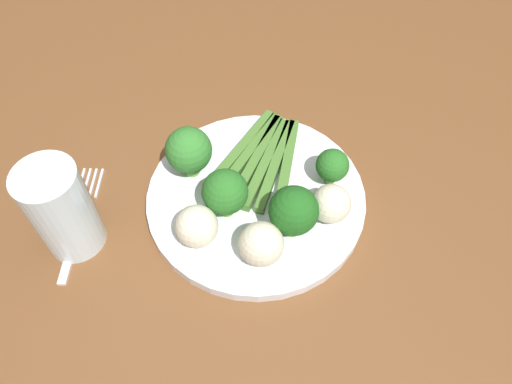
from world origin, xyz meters
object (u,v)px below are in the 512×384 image
at_px(broccoli_right, 294,211).
at_px(water_glass, 62,210).
at_px(broccoli_front, 189,151).
at_px(cauliflower_mid, 196,226).
at_px(cauliflower_edge, 331,204).
at_px(plate, 256,198).
at_px(fork, 80,220).
at_px(broccoli_left, 225,192).
at_px(asparagus_bundle, 262,158).
at_px(broccoli_near_center, 332,166).
at_px(cauliflower_back_right, 261,244).
at_px(dining_table, 282,221).

xyz_separation_m(broccoli_right, water_glass, (-0.25, -0.05, 0.01)).
bearing_deg(broccoli_front, cauliflower_mid, -71.16).
relative_size(cauliflower_mid, cauliflower_edge, 1.06).
bearing_deg(plate, fork, -161.86).
height_order(broccoli_left, broccoli_right, broccoli_right).
relative_size(asparagus_bundle, broccoli_left, 2.44).
xyz_separation_m(asparagus_bundle, water_glass, (-0.20, -0.15, 0.04)).
xyz_separation_m(broccoli_left, cauliflower_mid, (-0.02, -0.04, -0.01)).
height_order(broccoli_right, water_glass, water_glass).
bearing_deg(broccoli_left, broccoli_near_center, 30.11).
xyz_separation_m(broccoli_near_center, broccoli_right, (-0.04, -0.08, 0.01)).
height_order(fork, water_glass, water_glass).
height_order(asparagus_bundle, cauliflower_back_right, cauliflower_back_right).
bearing_deg(broccoli_left, cauliflower_back_right, -45.55).
bearing_deg(asparagus_bundle, plate, 13.34).
bearing_deg(dining_table, asparagus_bundle, 167.54).
height_order(dining_table, plate, plate).
bearing_deg(dining_table, fork, -154.24).
relative_size(broccoli_right, cauliflower_mid, 1.40).
distance_m(broccoli_front, cauliflower_mid, 0.10).
height_order(cauliflower_mid, fork, cauliflower_mid).
bearing_deg(fork, broccoli_left, -86.47).
distance_m(fork, water_glass, 0.06).
bearing_deg(asparagus_bundle, dining_table, 89.48).
bearing_deg(broccoli_front, cauliflower_back_right, -43.91).
xyz_separation_m(broccoli_left, fork, (-0.18, -0.04, -0.05)).
height_order(cauliflower_back_right, water_glass, water_glass).
height_order(cauliflower_back_right, cauliflower_edge, cauliflower_back_right).
relative_size(broccoli_right, water_glass, 0.57).
xyz_separation_m(dining_table, broccoli_front, (-0.12, -0.03, 0.17)).
xyz_separation_m(plate, broccoli_near_center, (0.09, 0.04, 0.04)).
height_order(dining_table, water_glass, water_glass).
height_order(broccoli_right, cauliflower_edge, broccoli_right).
relative_size(dining_table, water_glass, 9.35).
bearing_deg(broccoli_right, water_glass, -169.15).
bearing_deg(broccoli_front, broccoli_left, -42.34).
distance_m(broccoli_near_center, water_glass, 0.32).
relative_size(broccoli_near_center, fork, 0.30).
xyz_separation_m(asparagus_bundle, cauliflower_back_right, (0.02, -0.14, 0.02)).
xyz_separation_m(broccoli_front, cauliflower_back_right, (0.11, -0.10, -0.01)).
height_order(broccoli_front, cauliflower_edge, broccoli_front).
bearing_deg(asparagus_bundle, broccoli_right, 39.85).
distance_m(broccoli_near_center, cauliflower_back_right, 0.14).
relative_size(cauliflower_back_right, water_glass, 0.41).
bearing_deg(cauliflower_edge, broccoli_near_center, 94.29).
distance_m(cauliflower_mid, water_glass, 0.15).
bearing_deg(broccoli_front, plate, -13.65).
distance_m(dining_table, broccoli_left, 0.19).
relative_size(plate, asparagus_bundle, 1.68).
relative_size(broccoli_near_center, cauliflower_mid, 1.01).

